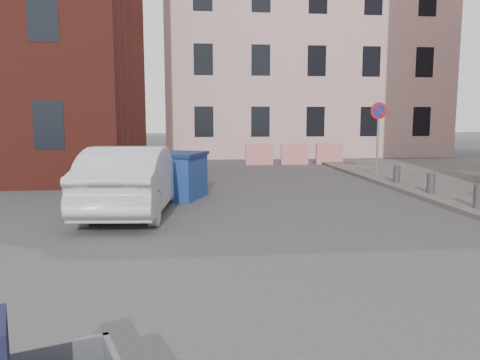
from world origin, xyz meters
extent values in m
plane|color=#38383A|center=(0.00, 0.00, 0.00)|extent=(120.00, 120.00, 0.00)
cube|color=#C59A98|center=(6.00, 22.00, 7.00)|extent=(16.00, 8.00, 14.00)
cylinder|color=gray|center=(6.00, 9.50, 1.42)|extent=(0.07, 0.07, 2.60)
cylinder|color=red|center=(6.00, 9.48, 2.47)|extent=(0.60, 0.03, 0.60)
cylinder|color=navy|center=(6.00, 9.46, 2.47)|extent=(0.44, 0.03, 0.44)
cylinder|color=#3A3A3D|center=(6.00, 3.40, 0.40)|extent=(0.22, 0.22, 0.55)
cylinder|color=#3A3A3D|center=(6.00, 5.60, 0.40)|extent=(0.22, 0.22, 0.55)
cylinder|color=#3A3A3D|center=(6.00, 7.80, 0.40)|extent=(0.22, 0.22, 0.55)
cube|color=red|center=(2.50, 15.00, 0.50)|extent=(1.30, 0.18, 1.00)
cube|color=red|center=(4.20, 15.00, 0.50)|extent=(1.30, 0.18, 1.00)
cube|color=red|center=(5.90, 15.00, 0.50)|extent=(1.30, 0.18, 1.00)
cube|color=navy|center=(-1.89, 6.50, 0.59)|extent=(3.29, 2.46, 1.18)
cube|color=navy|center=(-1.89, 6.50, 1.23)|extent=(3.42, 2.59, 0.10)
imported|color=#B6B8BE|center=(-2.10, 4.34, 0.79)|extent=(2.06, 4.92, 1.58)
camera|label=1|loc=(-0.73, -6.79, 2.24)|focal=35.00mm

